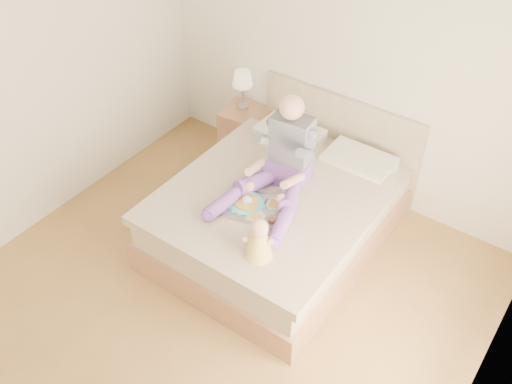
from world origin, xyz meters
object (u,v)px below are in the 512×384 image
Objects in this scene: bed at (283,209)px; nightstand at (246,134)px; adult at (281,164)px; tray at (258,206)px; baby at (259,241)px.

nightstand is at bearing 141.62° from bed.
nightstand is at bearing 134.54° from adult.
bed is at bearing 73.48° from adult.
bed is 0.51m from tray.
bed reaches higher than tray.
tray is 1.61× the size of baby.
bed is 0.54m from adult.
adult is at bearing -47.09° from nightstand.
nightstand is at bearing 101.01° from baby.
tray is (0.00, -0.39, 0.33)m from bed.
tray is 0.53m from baby.
adult is 2.92× the size of baby.
tray is at bearing -89.68° from bed.
tray is at bearing -56.68° from nightstand.
baby is (1.31, -1.60, 0.47)m from nightstand.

